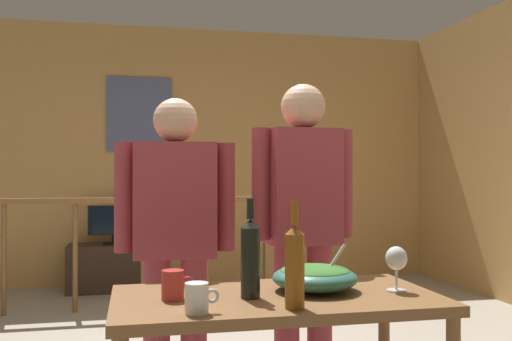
# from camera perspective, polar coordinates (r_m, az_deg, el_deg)

# --- Properties ---
(back_wall) EXTENTS (5.91, 0.10, 2.82)m
(back_wall) POSITION_cam_1_polar(r_m,az_deg,el_deg) (6.36, -7.94, 1.55)
(back_wall) COLOR tan
(back_wall) RESTS_ON ground_plane
(framed_picture) EXTENTS (0.69, 0.03, 0.81)m
(framed_picture) POSITION_cam_1_polar(r_m,az_deg,el_deg) (6.32, -11.67, 5.54)
(framed_picture) COLOR slate
(stair_railing) EXTENTS (3.56, 0.10, 1.04)m
(stair_railing) POSITION_cam_1_polar(r_m,az_deg,el_deg) (5.16, -12.10, -6.36)
(stair_railing) COLOR brown
(stair_railing) RESTS_ON ground_plane
(tv_console) EXTENTS (0.90, 0.40, 0.48)m
(tv_console) POSITION_cam_1_polar(r_m,az_deg,el_deg) (6.07, -14.20, -9.42)
(tv_console) COLOR #38281E
(tv_console) RESTS_ON ground_plane
(flat_screen_tv) EXTENTS (0.49, 0.12, 0.40)m
(flat_screen_tv) POSITION_cam_1_polar(r_m,az_deg,el_deg) (5.98, -14.20, -4.97)
(flat_screen_tv) COLOR black
(flat_screen_tv) RESTS_ON tv_console
(serving_table) EXTENTS (1.22, 0.64, 0.74)m
(serving_table) POSITION_cam_1_polar(r_m,az_deg,el_deg) (2.21, 2.04, -14.62)
(serving_table) COLOR brown
(serving_table) RESTS_ON ground_plane
(salad_bowl) EXTENTS (0.33, 0.33, 0.18)m
(salad_bowl) POSITION_cam_1_polar(r_m,az_deg,el_deg) (2.26, 5.95, -10.55)
(salad_bowl) COLOR #337060
(salad_bowl) RESTS_ON serving_table
(wine_glass) EXTENTS (0.08, 0.08, 0.17)m
(wine_glass) POSITION_cam_1_polar(r_m,az_deg,el_deg) (2.29, 13.95, -8.74)
(wine_glass) COLOR silver
(wine_glass) RESTS_ON serving_table
(wine_bottle_dark) EXTENTS (0.07, 0.07, 0.37)m
(wine_bottle_dark) POSITION_cam_1_polar(r_m,az_deg,el_deg) (2.10, -0.57, -8.67)
(wine_bottle_dark) COLOR black
(wine_bottle_dark) RESTS_ON serving_table
(wine_bottle_amber) EXTENTS (0.07, 0.07, 0.36)m
(wine_bottle_amber) POSITION_cam_1_polar(r_m,az_deg,el_deg) (1.95, 3.92, -9.45)
(wine_bottle_amber) COLOR brown
(wine_bottle_amber) RESTS_ON serving_table
(mug_red) EXTENTS (0.12, 0.08, 0.11)m
(mug_red) POSITION_cam_1_polar(r_m,az_deg,el_deg) (2.11, -8.32, -11.32)
(mug_red) COLOR #B7332D
(mug_red) RESTS_ON serving_table
(mug_white) EXTENTS (0.11, 0.08, 0.10)m
(mug_white) POSITION_cam_1_polar(r_m,az_deg,el_deg) (1.90, -5.93, -12.66)
(mug_white) COLOR white
(mug_white) RESTS_ON serving_table
(person_standing_left) EXTENTS (0.59, 0.25, 1.57)m
(person_standing_left) POSITION_cam_1_polar(r_m,az_deg,el_deg) (2.81, -8.12, -5.94)
(person_standing_left) COLOR #9E3842
(person_standing_left) RESTS_ON ground_plane
(person_standing_right) EXTENTS (0.55, 0.24, 1.66)m
(person_standing_right) POSITION_cam_1_polar(r_m,az_deg,el_deg) (2.93, 4.78, -4.68)
(person_standing_right) COLOR #9E3842
(person_standing_right) RESTS_ON ground_plane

